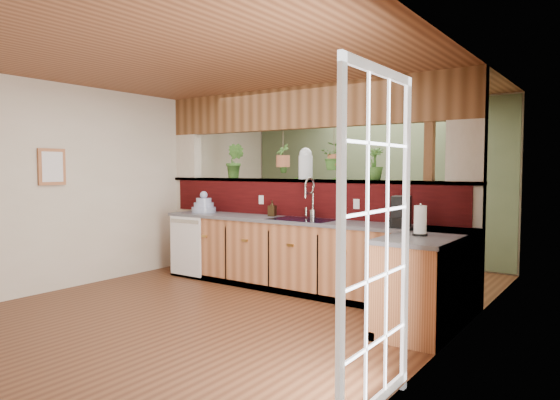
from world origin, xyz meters
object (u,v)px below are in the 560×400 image
Objects in this scene: dish_stack at (204,206)px; shelving_console at (321,228)px; soap_dispenser at (272,208)px; coffee_maker at (401,213)px; paper_towel at (420,221)px; faucet at (311,196)px; glass_jar at (306,163)px.

shelving_console is at bearing 74.64° from dish_stack.
soap_dispenser is 0.63× the size of coffee_maker.
soap_dispenser is (1.14, 0.10, 0.01)m from dish_stack.
coffee_maker reaches higher than paper_towel.
dish_stack reaches higher than soap_dispenser.
faucet is at bearing 4.06° from dish_stack.
soap_dispenser is at bearing -54.07° from shelving_console.
faucet is at bearing -40.27° from shelving_console.
faucet is 1.85m from paper_towel.
dish_stack is 1.66× the size of soap_dispenser.
faucet is 1.57× the size of coffee_maker.
dish_stack is 2.38m from shelving_console.
glass_jar is at bearing 152.43° from paper_towel.
soap_dispenser is (-0.58, -0.02, -0.18)m from faucet.
soap_dispenser is at bearing -146.26° from glass_jar.
shelving_console is (-2.38, 2.34, -0.55)m from coffee_maker.
dish_stack is 0.22× the size of shelving_console.
dish_stack is at bearing -167.03° from glass_jar.
paper_towel reaches higher than soap_dispenser.
dish_stack is (-1.73, -0.12, -0.19)m from faucet.
glass_jar is at bearing 33.74° from soap_dispenser.
glass_jar is (1.51, 0.35, 0.60)m from dish_stack.
shelving_console is at bearing 115.11° from glass_jar.
faucet reaches higher than dish_stack.
dish_stack is 3.47m from paper_towel.
glass_jar is (-0.22, 0.22, 0.41)m from faucet.
glass_jar reaches higher than shelving_console.
paper_towel is at bearing -23.84° from shelving_console.
faucet is at bearing 1.93° from soap_dispenser.
paper_towel is at bearing -24.52° from faucet.
faucet is at bearing 155.48° from paper_towel.
glass_jar is 2.37m from shelving_console.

